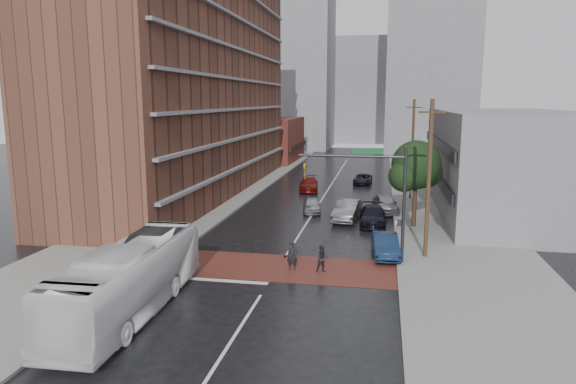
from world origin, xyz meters
The scene contains 24 objects.
ground centered at (0.00, 0.00, 0.00)m, with size 160.00×160.00×0.00m, color black.
crosswalk centered at (0.00, 0.50, 0.01)m, with size 14.00×5.00×0.02m, color brown.
sidewalk_west centered at (-11.50, 25.00, 0.07)m, with size 9.00×90.00×0.15m, color gray.
sidewalk_east centered at (11.50, 25.00, 0.07)m, with size 9.00×90.00×0.15m, color gray.
apartment_block centered at (-14.00, 24.00, 14.00)m, with size 10.00×44.00×28.00m, color brown.
storefront_west centered at (-12.00, 54.00, 3.50)m, with size 8.00×16.00×7.00m, color brown.
building_east centered at (16.50, 20.00, 4.50)m, with size 11.00×26.00×9.00m, color gray.
distant_tower_west centered at (-14.00, 78.00, 16.00)m, with size 18.00×16.00×32.00m, color gray.
distant_tower_east centered at (14.00, 72.00, 18.00)m, with size 16.00×14.00×36.00m, color gray.
distant_tower_center centered at (0.00, 95.00, 12.00)m, with size 12.00×10.00×24.00m, color gray.
street_tree centered at (8.52, 12.03, 4.73)m, with size 4.20×4.10×6.90m.
signal_mast centered at (5.85, 2.50, 4.73)m, with size 6.50×0.30×7.20m.
utility_pole_near centered at (8.80, 4.00, 5.14)m, with size 1.60×0.26×10.00m.
utility_pole_far centered at (8.80, 24.00, 5.14)m, with size 1.60×0.26×10.00m.
transit_bus centered at (-5.50, -7.29, 1.66)m, with size 2.78×11.90×3.31m, color white.
pedestrian_a centered at (0.90, 0.25, 0.86)m, with size 0.63×0.41×1.73m, color black.
pedestrian_b centered at (2.69, 0.18, 0.80)m, with size 0.78×0.60×1.60m, color black.
car_travel_a centered at (-0.19, 16.22, 0.66)m, with size 1.55×3.85×1.31m, color #A5A9AD.
car_travel_b centered at (3.17, 13.60, 0.84)m, with size 1.79×5.13×1.69m, color #9FA2A7.
car_travel_c centered at (-2.05, 27.15, 0.73)m, with size 2.04×5.02×1.46m, color #66100B.
suv_travel centered at (3.65, 32.74, 0.61)m, with size 2.01×4.36×1.21m, color black.
car_parked_near centered at (6.30, 4.00, 0.73)m, with size 1.55×4.45×1.47m, color #142848.
car_parked_mid centered at (5.30, 12.50, 0.74)m, with size 2.07×5.08×1.48m, color black.
car_parked_far centered at (6.30, 17.26, 0.80)m, with size 1.90×4.72×1.61m, color #A0A2A8.
Camera 1 is at (6.00, -28.40, 9.94)m, focal length 32.00 mm.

